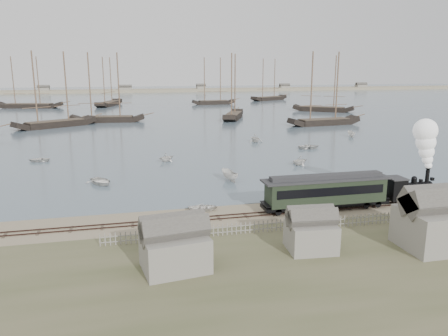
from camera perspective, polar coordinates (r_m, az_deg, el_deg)
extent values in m
plane|color=gray|center=(49.56, 3.35, -5.43)|extent=(600.00, 600.00, 0.00)
cube|color=#465864|center=(216.02, -9.73, 8.65)|extent=(600.00, 336.00, 0.06)
cube|color=#32201B|center=(47.26, 4.22, -6.24)|extent=(120.00, 0.08, 0.12)
cube|color=#32201B|center=(48.16, 3.87, -5.86)|extent=(120.00, 0.08, 0.12)
cube|color=#42362A|center=(47.74, 4.04, -6.13)|extent=(120.00, 1.80, 0.06)
cube|color=#9B9171|center=(295.75, -10.77, 9.72)|extent=(500.00, 20.00, 1.80)
cube|color=black|center=(56.38, 23.56, -3.47)|extent=(6.94, 2.04, 0.26)
cylinder|color=black|center=(55.88, 23.31, -2.50)|extent=(4.29, 1.53, 1.53)
cube|color=black|center=(54.53, 21.43, -2.47)|extent=(1.84, 2.25, 2.35)
cube|color=#2D2D2F|center=(54.24, 21.54, -1.22)|extent=(2.04, 2.45, 0.12)
cylinder|color=black|center=(56.72, 25.02, -1.00)|extent=(0.45, 0.45, 1.63)
sphere|color=black|center=(55.71, 23.59, -1.30)|extent=(0.65, 0.65, 0.65)
cone|color=black|center=(58.39, 26.13, -3.28)|extent=(1.43, 2.04, 2.04)
cube|color=black|center=(57.24, 25.55, -1.30)|extent=(0.36, 0.36, 0.36)
cube|color=black|center=(50.50, 13.08, -4.52)|extent=(14.64, 2.41, 0.37)
cube|color=black|center=(50.09, 13.17, -2.92)|extent=(13.60, 2.62, 2.62)
cube|color=black|center=(48.88, 13.87, -3.04)|extent=(12.55, 0.06, 0.94)
cube|color=black|center=(51.16, 12.53, -2.25)|extent=(12.55, 0.06, 0.94)
cube|color=#2D2D2F|center=(49.74, 13.25, -1.42)|extent=(14.64, 2.82, 0.19)
cube|color=#2D2D2F|center=(49.66, 13.27, -1.07)|extent=(13.08, 1.26, 0.47)
imported|color=silver|center=(49.04, -2.71, -5.19)|extent=(2.58, 3.50, 0.70)
imported|color=silver|center=(61.90, -15.77, -1.67)|extent=(5.23, 4.79, 0.89)
imported|color=silver|center=(74.63, -7.54, 1.42)|extent=(3.67, 3.80, 1.54)
imported|color=silver|center=(61.36, 0.70, -0.99)|extent=(4.14, 2.31, 1.51)
imported|color=silver|center=(87.53, 11.05, 2.78)|extent=(3.07, 4.27, 0.88)
imported|color=silver|center=(72.32, 9.86, 1.00)|extent=(3.47, 3.72, 1.59)
imported|color=silver|center=(104.81, 16.27, 4.28)|extent=(3.63, 1.98, 1.33)
imported|color=silver|center=(80.40, -23.02, 1.02)|extent=(2.70, 3.58, 0.70)
imported|color=silver|center=(93.64, 4.11, 3.93)|extent=(4.01, 3.66, 1.80)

